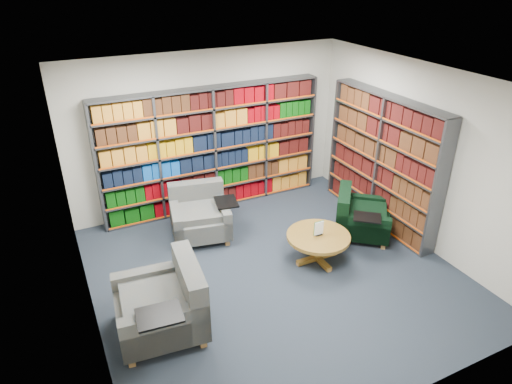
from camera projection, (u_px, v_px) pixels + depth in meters
name	position (u px, v px, depth m)	size (l,w,h in m)	color
room_shell	(276.00, 187.00, 6.06)	(5.02, 5.02, 2.82)	black
bookshelf_back	(213.00, 149.00, 8.08)	(4.00, 0.28, 2.20)	#47494F
bookshelf_right	(382.00, 161.00, 7.60)	(0.28, 2.50, 2.20)	#47494F
chair_teal_left	(199.00, 216.00, 7.51)	(1.16, 1.07, 0.83)	#0E223D
chair_green_right	(358.00, 218.00, 7.50)	(1.19, 1.20, 0.77)	black
chair_teal_front	(168.00, 306.00, 5.50)	(1.10, 1.24, 0.92)	#0E223D
coffee_table	(318.00, 240.00, 6.82)	(0.95, 0.95, 0.67)	olive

